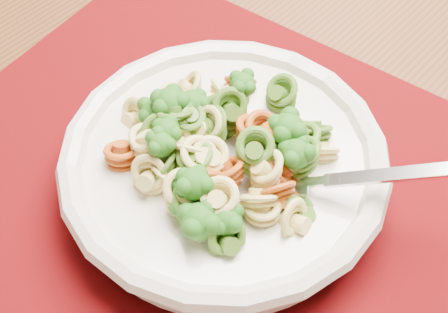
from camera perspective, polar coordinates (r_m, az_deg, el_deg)
The scene contains 5 objects.
dining_table at distance 0.61m, azimuth 5.06°, elevation -5.52°, with size 1.58×1.19×0.71m.
placemat at distance 0.51m, azimuth 0.12°, elevation -2.88°, with size 0.50×0.39×0.00m, color #4C0403.
pasta_bowl at distance 0.49m, azimuth 0.00°, elevation -0.74°, with size 0.26×0.26×0.05m.
pasta_broccoli_heap at distance 0.47m, azimuth 0.00°, elevation 0.44°, with size 0.22×0.22×0.06m, color #E6C771, non-canonical shape.
fork at distance 0.46m, azimuth 6.14°, elevation -2.53°, with size 0.19×0.02×0.01m, color silver, non-canonical shape.
Camera 1 is at (0.26, -0.99, 1.13)m, focal length 50.00 mm.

